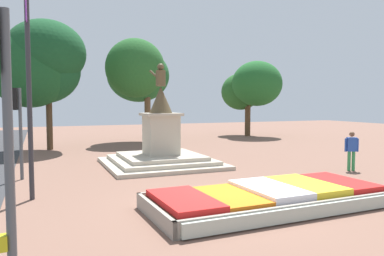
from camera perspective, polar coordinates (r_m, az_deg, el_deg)
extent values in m
plane|color=brown|center=(10.51, 5.32, -11.72)|extent=(76.43, 76.43, 0.00)
cube|color=#38281C|center=(10.56, 11.62, -10.68)|extent=(6.50, 2.69, 0.36)
cube|color=gray|center=(9.56, 16.29, -12.18)|extent=(6.63, 0.28, 0.40)
cube|color=gray|center=(11.62, 7.81, -9.20)|extent=(6.63, 0.28, 0.40)
cube|color=gray|center=(9.12, -5.77, -12.85)|extent=(0.17, 2.72, 0.40)
cube|color=gray|center=(12.70, 23.83, -8.37)|extent=(0.17, 2.72, 0.40)
cube|color=red|center=(9.31, -1.17, -10.94)|extent=(1.31, 2.35, 0.15)
cube|color=orange|center=(9.85, 5.63, -10.29)|extent=(1.31, 2.35, 0.10)
cube|color=white|center=(10.50, 11.64, -9.20)|extent=(1.31, 2.35, 0.19)
cube|color=yellow|center=(11.26, 16.86, -8.41)|extent=(1.31, 2.35, 0.19)
cube|color=red|center=(12.10, 21.38, -7.74)|extent=(1.31, 2.35, 0.16)
cube|color=#B2BCAD|center=(9.53, 16.49, -12.26)|extent=(6.30, 0.37, 0.33)
cube|color=#B2A894|center=(17.03, -4.72, -5.39)|extent=(4.94, 4.94, 0.16)
cube|color=#B2A893|center=(17.01, -4.73, -4.84)|extent=(4.17, 4.17, 0.16)
cube|color=#B3A894|center=(16.98, -4.73, -4.30)|extent=(3.40, 3.40, 0.16)
cube|color=#B2A893|center=(16.87, -4.75, -1.08)|extent=(1.38, 1.38, 1.75)
cube|color=#B2A893|center=(16.82, -4.76, 2.08)|extent=(1.62, 1.62, 0.12)
cone|color=brown|center=(16.81, -4.78, 4.33)|extent=(1.03, 1.03, 1.20)
cylinder|color=brown|center=(16.85, -4.80, 7.56)|extent=(0.44, 0.44, 0.70)
sphere|color=brown|center=(16.89, -4.81, 9.26)|extent=(0.31, 0.31, 0.31)
cylinder|color=brown|center=(16.98, -5.64, 8.00)|extent=(0.48, 0.46, 0.50)
cylinder|color=#4C5156|center=(5.27, -26.06, -5.60)|extent=(0.12, 0.12, 3.98)
cube|color=gold|center=(5.50, -26.84, -15.35)|extent=(0.11, 0.17, 0.20)
cylinder|color=#4C5156|center=(15.01, -24.64, -0.84)|extent=(0.12, 0.12, 3.36)
cube|color=black|center=(15.01, -25.53, 4.02)|extent=(0.27, 0.31, 0.80)
cylinder|color=#4B0808|center=(15.04, -26.07, 5.02)|extent=(0.05, 0.14, 0.14)
cylinder|color=yellow|center=(15.03, -26.04, 4.00)|extent=(0.05, 0.14, 0.14)
cylinder|color=#0D4211|center=(15.03, -26.01, 2.99)|extent=(0.05, 0.14, 0.14)
cylinder|color=#2D2D33|center=(11.75, -23.65, 7.87)|extent=(0.14, 0.14, 7.41)
cylinder|color=#338C4C|center=(16.87, 22.81, -4.65)|extent=(0.13, 0.13, 0.81)
cylinder|color=#338C4C|center=(16.94, 23.38, -4.64)|extent=(0.13, 0.13, 0.81)
cube|color=#264CA5|center=(16.82, 23.16, -2.30)|extent=(0.44, 0.36, 0.58)
cylinder|color=#264CA5|center=(16.74, 22.38, -2.41)|extent=(0.09, 0.09, 0.55)
cylinder|color=#264CA5|center=(16.91, 23.91, -2.39)|extent=(0.09, 0.09, 0.55)
sphere|color=brown|center=(16.78, 23.19, -0.86)|extent=(0.21, 0.21, 0.21)
cylinder|color=brown|center=(26.65, -6.78, 1.37)|extent=(0.43, 0.43, 3.33)
ellipsoid|color=#20592A|center=(27.41, -8.17, 7.95)|extent=(4.48, 4.03, 3.83)
ellipsoid|color=#245B26|center=(26.19, -8.63, 9.02)|extent=(4.09, 3.52, 4.03)
cylinder|color=#4C3823|center=(32.08, 8.47, 1.11)|extent=(0.47, 0.47, 2.59)
ellipsoid|color=#245925|center=(32.76, 7.44, 5.52)|extent=(3.33, 3.45, 3.15)
ellipsoid|color=#205E28|center=(31.55, 9.90, 6.70)|extent=(4.29, 3.70, 3.71)
cylinder|color=#4C3823|center=(23.98, -20.90, 0.83)|extent=(0.36, 0.36, 3.30)
ellipsoid|color=#184B27|center=(24.01, -21.87, 8.15)|extent=(4.40, 4.19, 3.91)
ellipsoid|color=#1A4D25|center=(23.64, -23.45, 8.22)|extent=(4.57, 4.22, 4.41)
ellipsoid|color=#174925|center=(23.89, -21.39, 10.58)|extent=(4.60, 4.80, 3.87)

